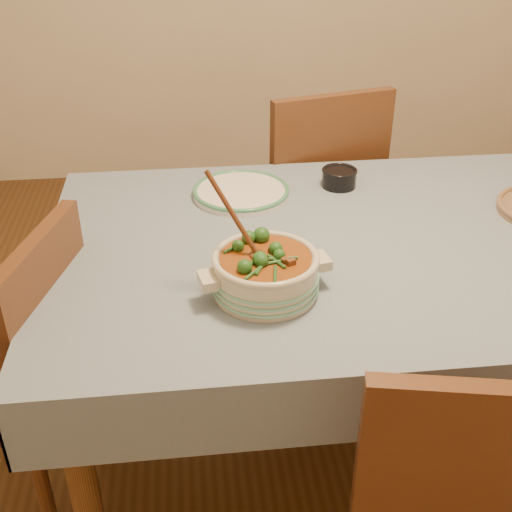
{
  "coord_description": "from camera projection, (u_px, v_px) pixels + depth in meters",
  "views": [
    {
      "loc": [
        -0.44,
        -1.48,
        1.61
      ],
      "look_at": [
        -0.3,
        -0.2,
        0.84
      ],
      "focal_mm": 45.0,
      "sensor_mm": 36.0,
      "label": 1
    }
  ],
  "objects": [
    {
      "name": "chair_left",
      "position": [
        21.0,
        364.0,
        1.68
      ],
      "size": [
        0.51,
        0.51,
        0.89
      ],
      "rotation": [
        0.0,
        0.0,
        -1.84
      ],
      "color": "brown",
      "rests_on": "floor"
    },
    {
      "name": "floor",
      "position": [
        338.0,
        437.0,
        2.13
      ],
      "size": [
        4.5,
        4.5,
        0.0
      ],
      "primitive_type": "plane",
      "color": "#462B14",
      "rests_on": "ground"
    },
    {
      "name": "white_plate",
      "position": [
        241.0,
        192.0,
        1.97
      ],
      "size": [
        0.36,
        0.36,
        0.03
      ],
      "rotation": [
        0.0,
        0.0,
        0.24
      ],
      "color": "silver",
      "rests_on": "dining_table"
    },
    {
      "name": "dining_table",
      "position": [
        354.0,
        268.0,
        1.79
      ],
      "size": [
        1.68,
        1.08,
        0.76
      ],
      "color": "brown",
      "rests_on": "floor"
    },
    {
      "name": "stew_casserole",
      "position": [
        265.0,
        270.0,
        1.49
      ],
      "size": [
        0.32,
        0.29,
        0.3
      ],
      "rotation": [
        0.0,
        0.0,
        0.2
      ],
      "color": "beige",
      "rests_on": "dining_table"
    },
    {
      "name": "chair_far",
      "position": [
        314.0,
        194.0,
        2.47
      ],
      "size": [
        0.55,
        0.55,
        0.97
      ],
      "rotation": [
        0.0,
        0.0,
        3.39
      ],
      "color": "brown",
      "rests_on": "floor"
    },
    {
      "name": "condiment_bowl",
      "position": [
        339.0,
        177.0,
        2.02
      ],
      "size": [
        0.14,
        0.14,
        0.06
      ],
      "rotation": [
        0.0,
        0.0,
        -0.31
      ],
      "color": "black",
      "rests_on": "dining_table"
    }
  ]
}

